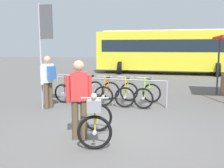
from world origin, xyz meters
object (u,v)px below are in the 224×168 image
Objects in this scene: racked_bike_orange at (107,92)px; featured_bicycle at (96,119)px; racked_bike_red at (71,90)px; banner_flag at (44,36)px; racked_bike_yellow at (127,93)px; racked_bike_lime at (148,94)px; person_with_featured_bike at (79,96)px; racked_bike_white at (89,91)px; pedestrian_with_backpack at (48,79)px; bus_distant at (168,49)px.

featured_bicycle reaches higher than racked_bike_orange.
racked_bike_orange is (1.39, -0.14, 0.00)m from racked_bike_red.
racked_bike_orange is at bearing 99.55° from featured_bicycle.
racked_bike_red is 2.34m from banner_flag.
racked_bike_red is 2.10m from racked_bike_yellow.
person_with_featured_bike reaches higher than racked_bike_lime.
racked_bike_red and racked_bike_white have the same top height.
pedestrian_with_backpack is (-0.20, -1.34, 0.57)m from racked_bike_red.
person_with_featured_bike is at bearing -86.26° from racked_bike_orange.
bus_distant is 3.14× the size of banner_flag.
racked_bike_lime is at bearing -5.66° from racked_bike_red.
racked_bike_orange is at bearing 36.96° from pedestrian_with_backpack.
racked_bike_white is at bearing 104.45° from person_with_featured_bike.
racked_bike_yellow is at bearing 88.61° from featured_bicycle.
person_with_featured_bike is (-0.47, -3.46, 0.54)m from racked_bike_yellow.
banner_flag reaches higher than racked_bike_white.
racked_bike_white is 3.75m from person_with_featured_bike.
racked_bike_red is 1.40m from racked_bike_orange.
racked_bike_white is 0.38× the size of banner_flag.
bus_distant is (2.03, 10.47, 1.37)m from racked_bike_orange.
racked_bike_yellow is at bearing 26.26° from pedestrian_with_backpack.
racked_bike_orange is (0.70, -0.07, 0.00)m from racked_bike_white.
racked_bike_lime is 0.97× the size of featured_bicycle.
person_with_featured_bike is at bearing -97.35° from bus_distant.
banner_flag is (-0.96, -1.32, 1.86)m from racked_bike_white.
featured_bicycle is 3.72m from banner_flag.
banner_flag is at bearing -140.51° from pedestrian_with_backpack.
featured_bicycle is at bearing -91.39° from racked_bike_yellow.
racked_bike_red is at bearing 174.34° from racked_bike_lime.
banner_flag is at bearing 133.69° from featured_bicycle.
racked_bike_red is 1.10× the size of racked_bike_yellow.
banner_flag is (-0.27, -1.39, 1.86)m from racked_bike_red.
person_with_featured_bike is at bearing -97.67° from racked_bike_yellow.
racked_bike_red is 0.97× the size of featured_bicycle.
racked_bike_white is 2.48m from banner_flag.
racked_bike_white is at bearing 109.47° from featured_bicycle.
person_with_featured_bike is 2.96m from pedestrian_with_backpack.
featured_bicycle is (1.31, -3.70, 0.12)m from racked_bike_white.
racked_bike_red is 4.27m from featured_bicycle.
racked_bike_orange and racked_bike_yellow have the same top height.
featured_bicycle is at bearing -61.98° from racked_bike_red.
person_with_featured_bike is 0.51× the size of banner_flag.
racked_bike_red is at bearing 79.21° from banner_flag.
racked_bike_orange is at bearing 37.07° from banner_flag.
racked_bike_orange is 1.40m from racked_bike_lime.
racked_bike_orange is 0.35× the size of banner_flag.
featured_bicycle is 0.58m from person_with_featured_bike.
pedestrian_with_backpack is 1.29m from banner_flag.
person_with_featured_bike is (-1.16, -3.39, 0.54)m from racked_bike_lime.
racked_bike_orange is at bearing -5.66° from racked_bike_white.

